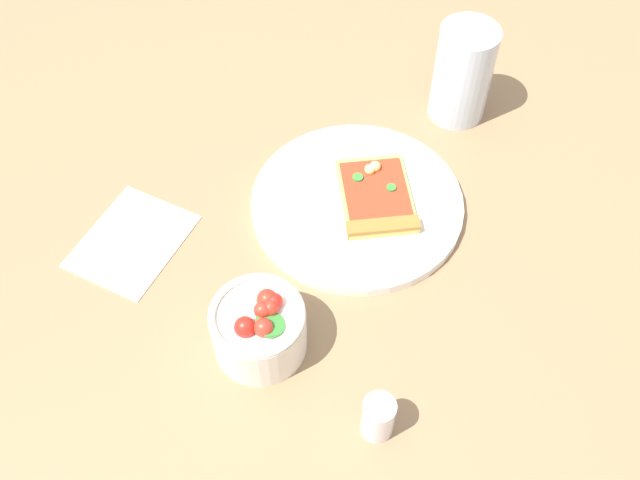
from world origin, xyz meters
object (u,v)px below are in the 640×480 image
pizza_slice_main (377,199)px  soda_glass (462,76)px  paper_napkin (132,241)px  salad_bowl (259,328)px  pepper_shaker (378,415)px  plate (357,203)px

pizza_slice_main → soda_glass: soda_glass is taller
soda_glass → paper_napkin: soda_glass is taller
pizza_slice_main → soda_glass: size_ratio=1.05×
salad_bowl → pepper_shaker: bearing=-30.5°
soda_glass → paper_napkin: bearing=-143.9°
plate → pizza_slice_main: 0.03m
plate → pepper_shaker: pepper_shaker is taller
soda_glass → plate: bearing=-122.2°
plate → pizza_slice_main: size_ratio=1.86×
pizza_slice_main → salad_bowl: 0.24m
plate → pizza_slice_main: (0.02, -0.00, 0.01)m
salad_bowl → pizza_slice_main: bearing=62.5°
plate → paper_napkin: (-0.27, -0.09, -0.01)m
pepper_shaker → pizza_slice_main: bearing=95.1°
soda_glass → paper_napkin: 0.49m
soda_glass → paper_napkin: size_ratio=0.99×
salad_bowl → pepper_shaker: size_ratio=1.49×
plate → paper_napkin: 0.29m
paper_napkin → soda_glass: bearing=36.1°
paper_napkin → pepper_shaker: pepper_shaker is taller
plate → pepper_shaker: bearing=-80.1°
salad_bowl → paper_napkin: salad_bowl is taller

